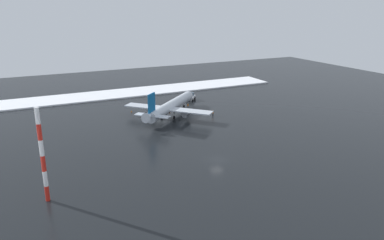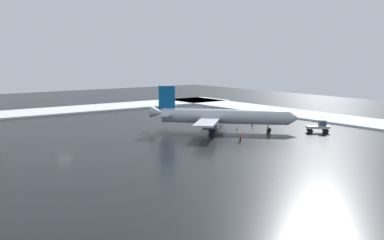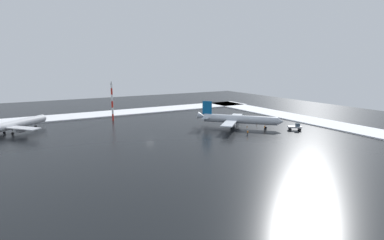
{
  "view_description": "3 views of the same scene",
  "coord_description": "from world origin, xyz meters",
  "views": [
    {
      "loc": [
        62.88,
        -36.19,
        31.09
      ],
      "look_at": [
        -11.76,
        -0.1,
        5.37
      ],
      "focal_mm": 35.0,
      "sensor_mm": 36.0,
      "label": 1
    },
    {
      "loc": [
        31.69,
        79.82,
        16.3
      ],
      "look_at": [
        -22.55,
        7.32,
        3.66
      ],
      "focal_mm": 45.0,
      "sensor_mm": 36.0,
      "label": 2
    },
    {
      "loc": [
        34.96,
        88.4,
        23.21
      ],
      "look_at": [
        -14.04,
        2.86,
        4.52
      ],
      "focal_mm": 28.0,
      "sensor_mm": 36.0,
      "label": 3
    }
  ],
  "objects": [
    {
      "name": "ground_crew_mid_apron",
      "position": [
        -28.32,
        14.66,
        0.97
      ],
      "size": [
        0.36,
        0.36,
        1.71
      ],
      "rotation": [
        0.0,
        0.0,
        6.16
      ],
      "color": "black",
      "rests_on": "ground_plane"
    },
    {
      "name": "ground_crew_beside_wing",
      "position": [
        -44.71,
        0.84,
        0.97
      ],
      "size": [
        0.36,
        0.36,
        1.71
      ],
      "rotation": [
        0.0,
        0.0,
        4.42
      ],
      "color": "black",
      "rests_on": "ground_plane"
    },
    {
      "name": "snow_bank_left",
      "position": [
        -67.0,
        0.0,
        0.23
      ],
      "size": [
        14.0,
        116.0,
        0.45
      ],
      "primitive_type": "cube",
      "color": "white",
      "rests_on": "ground_plane"
    },
    {
      "name": "airplane_distant_tail",
      "position": [
        -33.1,
        3.34,
        3.1
      ],
      "size": [
        24.17,
        25.21,
        9.37
      ],
      "rotation": [
        0.0,
        0.0,
        2.32
      ],
      "color": "silver",
      "rests_on": "ground_plane"
    },
    {
      "name": "traffic_cone_near_nose",
      "position": [
        -36.6,
        4.53,
        0.28
      ],
      "size": [
        0.36,
        0.36,
        0.55
      ],
      "primitive_type": "cone",
      "color": "orange",
      "rests_on": "ground_plane"
    },
    {
      "name": "ground_crew_near_tug",
      "position": [
        -38.69,
        11.53,
        0.97
      ],
      "size": [
        0.36,
        0.36,
        1.71
      ],
      "rotation": [
        0.0,
        0.0,
        4.08
      ],
      "color": "black",
      "rests_on": "ground_plane"
    },
    {
      "name": "ground_plane",
      "position": [
        0.0,
        0.0,
        0.0
      ],
      "size": [
        240.0,
        240.0,
        0.0
      ],
      "primitive_type": "plane",
      "color": "black"
    },
    {
      "name": "pushback_tug",
      "position": [
        -47.98,
        17.1,
        1.28
      ],
      "size": [
        4.96,
        4.6,
        2.5
      ],
      "rotation": [
        0.0,
        0.0,
        2.46
      ],
      "color": "silver",
      "rests_on": "ground_plane"
    },
    {
      "name": "traffic_cone_mid_line",
      "position": [
        -42.48,
        -5.51,
        0.28
      ],
      "size": [
        0.36,
        0.36,
        0.55
      ],
      "primitive_type": "cone",
      "color": "orange",
      "rests_on": "ground_plane"
    },
    {
      "name": "antenna_mast",
      "position": [
        2.82,
        -33.64,
        8.01
      ],
      "size": [
        0.7,
        0.7,
        16.01
      ],
      "color": "red",
      "rests_on": "ground_plane"
    }
  ]
}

